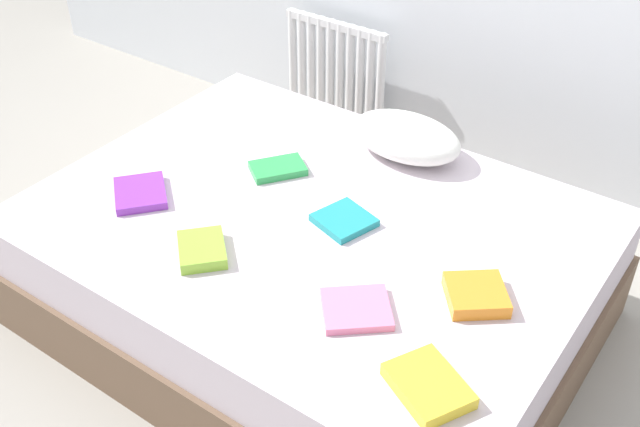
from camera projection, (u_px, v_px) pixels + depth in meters
The scene contains 11 objects.
ground_plane at pixel (313, 316), 3.03m from camera, with size 8.00×8.00×0.00m, color #9E998E.
bed at pixel (312, 269), 2.88m from camera, with size 2.00×1.50×0.50m.
radiator at pixel (335, 70), 3.91m from camera, with size 0.59×0.04×0.53m.
pillow at pixel (406, 137), 3.02m from camera, with size 0.47×0.30×0.16m, color white.
textbook_pink at pixel (356, 309), 2.32m from camera, with size 0.21×0.19×0.03m, color pink.
textbook_purple at pixel (140, 193), 2.82m from camera, with size 0.22×0.18×0.03m, color purple.
textbook_lime at pixel (202, 250), 2.54m from camera, with size 0.19×0.15×0.04m, color #8CC638.
textbook_green at pixel (278, 168), 2.96m from camera, with size 0.21×0.14×0.03m, color green.
textbook_teal at pixel (344, 220), 2.69m from camera, with size 0.18×0.18×0.03m, color teal.
textbook_orange at pixel (476, 295), 2.36m from camera, with size 0.18×0.18×0.05m, color orange.
textbook_yellow at pixel (428, 386), 2.07m from camera, with size 0.23×0.17×0.04m, color yellow.
Camera 1 is at (1.30, -1.77, 2.12)m, focal length 42.60 mm.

